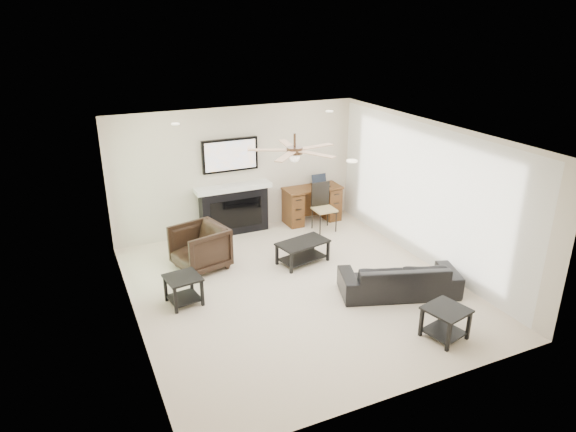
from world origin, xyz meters
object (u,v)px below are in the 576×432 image
(armchair, at_px, (200,248))
(fireplace_unit, at_px, (233,188))
(desk, at_px, (312,204))
(coffee_table, at_px, (303,252))
(sofa, at_px, (399,278))

(armchair, relative_size, fireplace_unit, 0.44)
(desk, bearing_deg, armchair, -157.26)
(coffee_table, relative_size, desk, 0.74)
(armchair, height_order, desk, armchair)
(armchair, relative_size, desk, 0.69)
(sofa, height_order, armchair, armchair)
(sofa, xyz_separation_m, fireplace_unit, (-1.55, 3.38, 0.69))
(armchair, bearing_deg, desk, 98.64)
(armchair, xyz_separation_m, desk, (2.75, 1.15, -0.00))
(armchair, distance_m, coffee_table, 1.80)
(sofa, bearing_deg, coffee_table, -41.82)
(fireplace_unit, xyz_separation_m, desk, (1.69, -0.08, -0.57))
(fireplace_unit, bearing_deg, sofa, -65.40)
(armchair, relative_size, coffee_table, 0.94)
(coffee_table, bearing_deg, fireplace_unit, 97.80)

